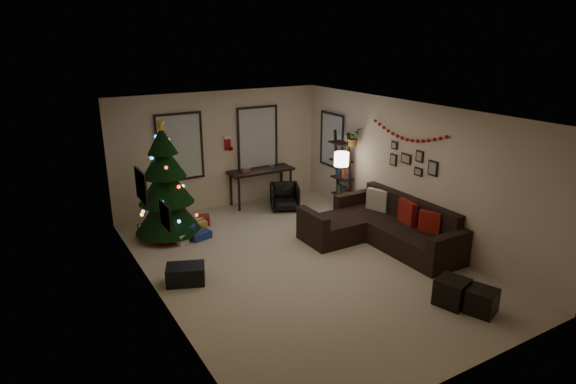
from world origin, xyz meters
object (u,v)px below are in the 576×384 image
at_px(desk, 261,173).
at_px(bookshelf, 343,172).
at_px(desk_chair, 285,197).
at_px(christmas_tree, 166,189).
at_px(sofa, 381,229).

xyz_separation_m(desk, bookshelf, (1.40, -1.34, 0.15)).
height_order(desk, desk_chair, desk).
bearing_deg(desk_chair, bookshelf, -6.53).
relative_size(desk, desk_chair, 2.57).
bearing_deg(desk, bookshelf, -43.76).
bearing_deg(christmas_tree, desk, 18.20).
bearing_deg(bookshelf, sofa, -103.85).
relative_size(christmas_tree, desk_chair, 4.01).
distance_m(sofa, desk_chair, 2.68).
height_order(desk_chair, bookshelf, bookshelf).
xyz_separation_m(desk_chair, bookshelf, (1.13, -0.69, 0.59)).
height_order(sofa, desk_chair, sofa).
xyz_separation_m(desk, desk_chair, (0.27, -0.65, -0.44)).
bearing_deg(christmas_tree, desk_chair, 3.74).
bearing_deg(bookshelf, christmas_tree, 172.68).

